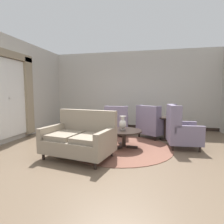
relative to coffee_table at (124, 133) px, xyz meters
The scene contains 13 objects.
ground 0.50m from the coffee_table, 108.30° to the right, with size 9.05×9.05×0.00m, color brown.
wall_back 3.05m from the coffee_table, 92.03° to the left, with size 6.62×0.08×3.02m, color #BCB7AD.
wall_left 3.58m from the coffee_table, 169.20° to the left, with size 0.08×4.38×3.02m, color #BCB7AD.
baseboard_back 2.79m from the coffee_table, 92.07° to the left, with size 6.46×0.03×0.12m, color black.
area_rug 0.39m from the coffee_table, behind, with size 2.64×2.64×0.01m, color brown.
window_with_curtains 3.40m from the coffee_table, behind, with size 0.12×1.94×2.48m.
coffee_table is the anchor object (origin of this frame).
porcelain_vase 0.25m from the coffee_table, 128.36° to the left, with size 0.19×0.19×0.36m.
settee 1.21m from the coffee_table, 133.45° to the right, with size 1.59×1.17×1.01m.
armchair_near_sideboard 1.41m from the coffee_table, 108.65° to the left, with size 0.82×0.96×0.99m.
armchair_back_corner 1.44m from the coffee_table, 14.01° to the left, with size 0.83×0.85×1.10m.
armchair_beside_settee 1.44m from the coffee_table, 61.47° to the left, with size 1.11×1.13×1.02m.
side_table 1.51m from the coffee_table, 44.62° to the left, with size 0.47×0.47×0.69m.
Camera 1 is at (0.82, -4.26, 1.40)m, focal length 29.60 mm.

